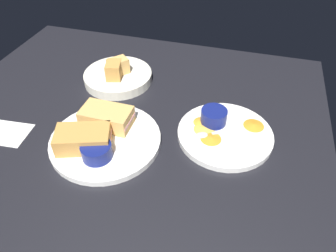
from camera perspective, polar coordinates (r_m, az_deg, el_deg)
name	(u,v)px	position (r cm, az deg, el deg)	size (l,w,h in cm)	color
ground_plane	(117,139)	(84.44, -9.24, -2.41)	(110.00, 110.00, 3.00)	black
plate_sandwich_main	(106,140)	(81.39, -11.33, -2.57)	(28.23, 28.23, 1.60)	white
sandwich_half_near	(107,117)	(83.18, -11.15, 1.60)	(13.37, 7.81, 4.80)	tan
sandwich_half_far	(83,139)	(78.33, -15.23, -2.29)	(14.82, 11.44, 4.80)	#C68C42
ramekin_dark_sauce	(97,151)	(75.32, -12.95, -4.41)	(7.28, 7.28, 3.67)	navy
spoon_by_dark_ramekin	(109,140)	(79.68, -10.69, -2.47)	(2.49, 9.95, 0.80)	silver
plate_chips_companion	(225,134)	(82.72, 10.36, -1.52)	(24.76, 24.76, 1.60)	white
ramekin_light_gravy	(214,116)	(83.29, 8.39, 1.82)	(6.95, 6.95, 3.95)	navy
spoon_by_gravy_ramekin	(207,134)	(80.28, 7.07, -1.54)	(9.30, 6.18, 0.80)	silver
plantain_chip_scatter	(217,125)	(83.50, 9.04, 0.20)	(20.12, 15.83, 0.60)	gold
bread_basket_rear	(118,76)	(102.40, -9.16, 9.08)	(21.65, 21.65, 8.00)	silver
paper_napkin_folded	(8,133)	(92.93, -27.25, -1.16)	(11.00, 9.00, 0.40)	white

